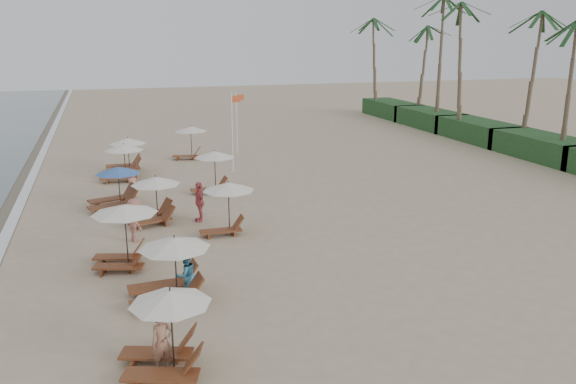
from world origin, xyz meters
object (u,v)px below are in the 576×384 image
object	(u,v)px
inland_station_1	(212,167)
inland_station_2	(189,138)
beachgoer_mid_b	(135,220)
flag_pole_near	(233,128)
beachgoer_near	(162,342)
beachgoer_far_b	(132,183)
lounger_station_0	(163,334)
lounger_station_5	(120,163)
beachgoer_mid_a	(186,275)
beachgoer_far_a	(199,202)
lounger_station_4	(113,189)
inland_station_0	(226,201)
lounger_station_3	(151,200)
lounger_station_1	(167,272)
lounger_station_2	(121,233)
lounger_station_6	(124,155)

from	to	relation	value
inland_station_1	inland_station_2	distance (m)	9.32
beachgoer_mid_b	flag_pole_near	xyz separation A→B (m)	(6.69, 11.57, 1.80)
beachgoer_near	beachgoer_far_b	size ratio (longest dim) A/B	1.05
lounger_station_0	beachgoer_mid_b	xyz separation A→B (m)	(-0.09, 10.33, -0.16)
beachgoer_far_b	beachgoer_near	bearing A→B (deg)	-156.39
lounger_station_5	beachgoer_mid_a	world-z (taller)	lounger_station_5
beachgoer_far_a	beachgoer_far_b	xyz separation A→B (m)	(-2.72, 5.21, -0.19)
lounger_station_4	beachgoer_mid_a	world-z (taller)	lounger_station_4
inland_station_0	lounger_station_4	bearing A→B (deg)	128.91
lounger_station_4	inland_station_0	size ratio (longest dim) A/B	1.09
inland_station_0	beachgoer_mid_b	size ratio (longest dim) A/B	1.40
lounger_station_3	beachgoer_far_a	xyz separation A→B (m)	(2.10, -0.44, -0.13)
lounger_station_1	flag_pole_near	bearing A→B (deg)	71.16
lounger_station_3	lounger_station_2	bearing A→B (deg)	-106.30
flag_pole_near	inland_station_1	bearing A→B (deg)	-115.04
inland_station_0	beachgoer_mid_a	bearing A→B (deg)	-113.47
lounger_station_5	beachgoer_far_a	distance (m)	9.84
beachgoer_far_a	lounger_station_6	bearing A→B (deg)	-166.07
lounger_station_3	inland_station_0	bearing A→B (deg)	-41.32
lounger_station_2	inland_station_0	distance (m)	5.10
beachgoer_mid_b	lounger_station_4	bearing A→B (deg)	-8.99
lounger_station_4	beachgoer_far_b	xyz separation A→B (m)	(0.98, 1.75, -0.20)
lounger_station_4	beachgoer_near	bearing A→B (deg)	-87.13
lounger_station_4	beachgoer_mid_a	distance (m)	11.57
lounger_station_6	beachgoer_far_b	size ratio (longest dim) A/B	1.79
inland_station_1	beachgoer_far_b	distance (m)	4.29
beachgoer_mid_a	beachgoer_mid_b	size ratio (longest dim) A/B	0.83
lounger_station_2	lounger_station_6	size ratio (longest dim) A/B	0.96
lounger_station_4	beachgoer_far_a	bearing A→B (deg)	-43.10
lounger_station_6	beachgoer_mid_b	distance (m)	13.57
inland_station_2	beachgoer_far_b	size ratio (longest dim) A/B	1.76
lounger_station_1	lounger_station_6	size ratio (longest dim) A/B	1.04
flag_pole_near	lounger_station_4	bearing A→B (deg)	-140.10
lounger_station_6	flag_pole_near	size ratio (longest dim) A/B	0.54
lounger_station_4	inland_station_2	distance (m)	12.08
lounger_station_1	lounger_station_4	xyz separation A→B (m)	(-1.36, 11.53, -0.06)
inland_station_2	beachgoer_mid_b	distance (m)	16.87
lounger_station_3	inland_station_1	xyz separation A→B (m)	(3.61, 4.53, 0.36)
lounger_station_6	beachgoer_far_b	world-z (taller)	lounger_station_6
lounger_station_3	inland_station_2	bearing A→B (deg)	74.96
lounger_station_0	flag_pole_near	xyz separation A→B (m)	(6.60, 21.90, 1.63)
inland_station_1	lounger_station_4	bearing A→B (deg)	-163.88
beachgoer_far_a	inland_station_0	bearing A→B (deg)	21.16
lounger_station_5	beachgoer_mid_a	bearing A→B (deg)	-85.36
inland_station_0	beachgoer_mid_a	xyz separation A→B (m)	(-2.53, -5.83, -0.71)
beachgoer_far_a	beachgoer_near	bearing A→B (deg)	-13.08
lounger_station_1	beachgoer_far_b	size ratio (longest dim) A/B	1.87
inland_station_1	beachgoer_mid_a	distance (m)	13.33
lounger_station_4	lounger_station_6	bearing A→B (deg)	83.65
lounger_station_2	beachgoer_far_b	world-z (taller)	lounger_station_2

